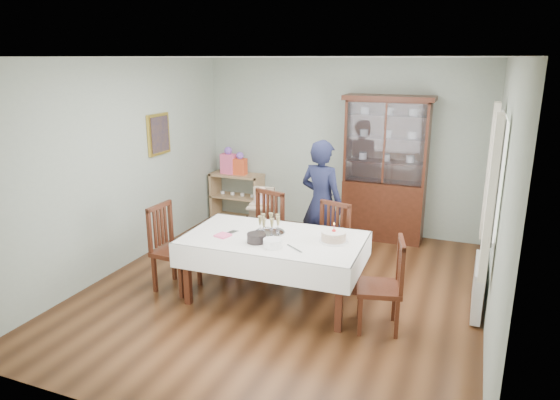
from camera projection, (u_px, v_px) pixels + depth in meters
The scene contains 25 objects.
floor at pixel (284, 290), 6.01m from camera, with size 5.00×5.00×0.00m, color #593319.
room_shell at pixel (300, 143), 6.02m from camera, with size 5.00×5.00×5.00m.
dining_table at pixel (274, 268), 5.69m from camera, with size 2.03×1.21×0.76m.
china_cabinet at pixel (385, 167), 7.45m from camera, with size 1.30×0.48×2.18m.
sideboard at pixel (237, 196), 8.56m from camera, with size 0.90×0.38×0.80m.
picture_frame at pixel (159, 134), 7.07m from camera, with size 0.04×0.48×0.58m, color gold.
window at pixel (498, 175), 5.06m from camera, with size 0.04×1.02×1.22m, color white.
curtain_left at pixel (491, 199), 4.56m from camera, with size 0.07×0.30×1.55m, color silver.
curtain_right at pixel (490, 171), 5.66m from camera, with size 0.07×0.30×1.55m, color silver.
radiator at pixel (478, 286), 5.43m from camera, with size 0.10×0.80×0.55m, color white.
chair_far_left at pixel (261, 248), 6.47m from camera, with size 0.57×0.57×1.04m.
chair_far_right at pixel (326, 260), 6.15m from camera, with size 0.54×0.54×0.99m.
chair_end_left at pixel (176, 264), 5.98m from camera, with size 0.49×0.49×1.03m.
chair_end_right at pixel (380, 302), 5.09m from camera, with size 0.53×0.53×0.97m.
woman at pixel (321, 203), 6.56m from camera, with size 0.62×0.41×1.70m, color black.
high_chair at pixel (262, 225), 7.21m from camera, with size 0.47×0.47×0.94m.
champagne_tray at pixel (269, 228), 5.68m from camera, with size 0.35×0.35×0.21m.
birthday_cake at pixel (334, 237), 5.43m from camera, with size 0.32×0.32×0.22m.
plate_stack_dark at pixel (257, 238), 5.41m from camera, with size 0.21×0.21×0.10m, color black.
plate_stack_white at pixel (273, 243), 5.28m from camera, with size 0.20×0.20×0.09m, color white.
napkin_stack at pixel (223, 235), 5.60m from camera, with size 0.15×0.15×0.02m, color #FF5D8E.
cutlery at pixel (229, 232), 5.73m from camera, with size 0.10×0.15×0.01m, color silver, non-canonical shape.
cake_knife at pixel (294, 249), 5.23m from camera, with size 0.27×0.02×0.01m, color silver.
gift_bag_pink at pixel (228, 162), 8.43m from camera, with size 0.26×0.18×0.46m.
gift_bag_orange at pixel (240, 164), 8.36m from camera, with size 0.21×0.15×0.38m.
Camera 1 is at (1.99, -5.11, 2.69)m, focal length 32.00 mm.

